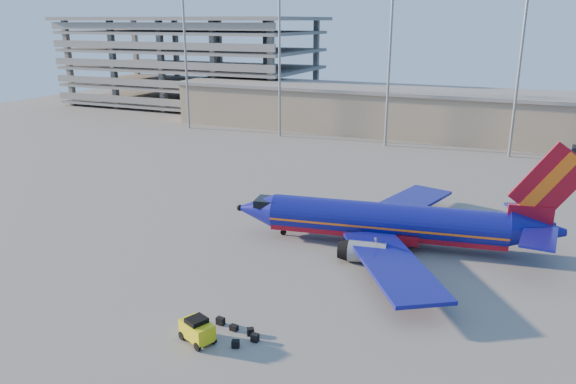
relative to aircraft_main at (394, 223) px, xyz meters
name	(u,v)px	position (x,y,z in m)	size (l,w,h in m)	color
ground	(313,242)	(-7.19, -2.42, -2.33)	(220.00, 220.00, 0.00)	slate
terminal_building	(486,116)	(2.81, 55.58, 1.99)	(122.00, 16.00, 8.50)	gray
parking_garage	(193,58)	(-69.19, 71.63, 9.40)	(62.00, 32.00, 21.40)	slate
light_mast_row	(453,41)	(-2.19, 43.58, 15.23)	(101.60, 1.60, 28.65)	gray
aircraft_main	(394,223)	(0.00, 0.00, 0.00)	(32.00, 30.54, 10.89)	navy
baggage_tug	(197,329)	(-7.82, -21.92, -1.42)	(2.81, 2.30, 1.75)	yellow
luggage_pile	(232,332)	(-6.07, -20.30, -2.07)	(4.25, 2.61, 0.54)	black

